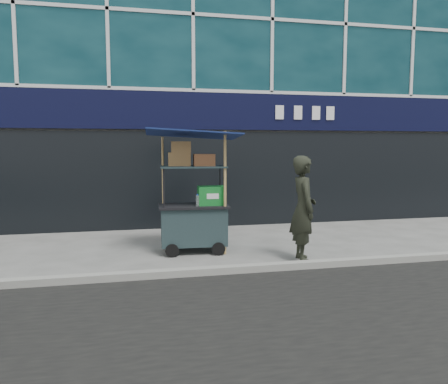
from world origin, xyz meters
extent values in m
plane|color=#61615D|center=(0.00, 0.00, 0.00)|extent=(80.00, 80.00, 0.00)
cube|color=gray|center=(0.00, -0.20, 0.06)|extent=(80.00, 0.18, 0.12)
cube|color=slate|center=(0.00, 7.00, 6.00)|extent=(16.00, 6.00, 12.00)
cube|color=black|center=(0.00, 3.86, 2.90)|extent=(15.68, 0.06, 0.90)
cube|color=black|center=(0.00, 3.90, 1.20)|extent=(15.68, 0.04, 2.40)
cube|color=black|center=(-0.40, 1.37, 0.52)|extent=(1.28, 0.79, 0.72)
cylinder|color=black|center=(-0.85, 1.02, 0.12)|extent=(0.25, 0.07, 0.25)
cylinder|color=black|center=(0.01, 0.97, 0.12)|extent=(0.25, 0.07, 0.25)
cube|color=black|center=(-0.40, 1.37, 0.90)|extent=(1.37, 0.88, 0.04)
cylinder|color=black|center=(-0.98, 1.10, 1.26)|extent=(0.03, 0.03, 0.77)
cylinder|color=black|center=(0.15, 1.03, 1.26)|extent=(0.03, 0.03, 0.77)
cylinder|color=black|center=(-0.95, 1.72, 1.26)|extent=(0.03, 0.03, 0.77)
cylinder|color=black|center=(0.19, 1.65, 1.26)|extent=(0.03, 0.03, 0.77)
cube|color=black|center=(-0.40, 1.37, 1.65)|extent=(1.28, 0.79, 0.03)
cylinder|color=tan|center=(0.15, 1.03, 1.16)|extent=(0.05, 0.05, 2.32)
cylinder|color=tan|center=(-0.95, 1.72, 1.11)|extent=(0.04, 0.04, 2.22)
cube|color=#0D1F4D|center=(-0.40, 1.37, 2.27)|extent=(1.82, 1.34, 0.20)
cube|color=#116C2D|center=(-0.06, 1.30, 1.10)|extent=(0.54, 0.39, 0.36)
cylinder|color=silver|center=(-0.35, 1.16, 1.02)|extent=(0.07, 0.07, 0.21)
cylinder|color=#183EBA|center=(-0.35, 1.16, 1.14)|extent=(0.03, 0.03, 0.02)
cube|color=brown|center=(-0.65, 1.44, 1.80)|extent=(0.43, 0.33, 0.26)
cube|color=olive|center=(-0.20, 1.31, 1.78)|extent=(0.41, 0.31, 0.23)
cube|color=brown|center=(-0.62, 1.42, 2.03)|extent=(0.38, 0.29, 0.21)
imported|color=black|center=(1.41, 0.30, 0.94)|extent=(0.53, 0.73, 1.88)
camera|label=1|loc=(-1.63, -6.88, 2.05)|focal=35.00mm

